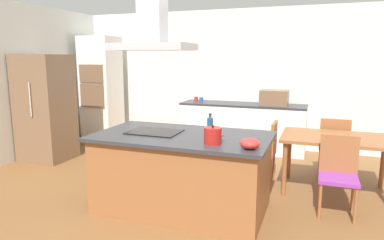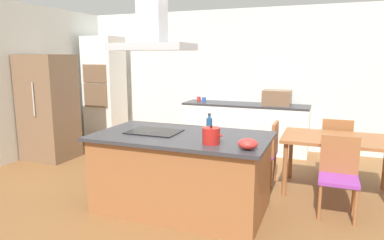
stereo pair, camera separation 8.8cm
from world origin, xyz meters
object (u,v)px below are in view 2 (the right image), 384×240
at_px(countertop_microwave, 277,98).
at_px(coffee_mug_blue, 204,100).
at_px(cooktop, 154,132).
at_px(chair_at_left_end, 267,149).
at_px(chair_facing_back_wall, 336,144).
at_px(mixing_bowl, 248,144).
at_px(tea_kettle, 211,136).
at_px(range_hood, 152,28).
at_px(chair_facing_island, 339,171).
at_px(wall_oven_stack, 105,89).
at_px(olive_oil_bottle, 209,126).
at_px(coffee_mug_red, 199,99).
at_px(dining_table, 338,144).
at_px(refrigerator, 49,107).

relative_size(countertop_microwave, coffee_mug_blue, 5.56).
bearing_deg(cooktop, chair_at_left_end, 46.07).
bearing_deg(chair_facing_back_wall, mixing_bowl, -111.34).
xyz_separation_m(tea_kettle, range_hood, (-0.80, 0.29, 1.12)).
relative_size(chair_facing_island, chair_facing_back_wall, 1.00).
relative_size(tea_kettle, chair_at_left_end, 0.26).
bearing_deg(range_hood, mixing_bowl, -16.64).
distance_m(countertop_microwave, wall_oven_stack, 3.60).
distance_m(olive_oil_bottle, mixing_bowl, 0.69).
bearing_deg(cooktop, wall_oven_stack, 133.93).
height_order(tea_kettle, wall_oven_stack, wall_oven_stack).
distance_m(tea_kettle, chair_facing_back_wall, 2.53).
xyz_separation_m(countertop_microwave, chair_facing_island, (1.02, -2.35, -0.53)).
bearing_deg(coffee_mug_red, chair_facing_back_wall, -22.82).
relative_size(coffee_mug_blue, chair_at_left_end, 0.10).
distance_m(cooktop, dining_table, 2.39).
bearing_deg(wall_oven_stack, countertop_microwave, 3.73).
xyz_separation_m(countertop_microwave, dining_table, (1.02, -1.69, -0.37)).
bearing_deg(refrigerator, coffee_mug_blue, 38.64).
relative_size(coffee_mug_blue, wall_oven_stack, 0.04).
height_order(cooktop, chair_facing_back_wall, cooktop).
relative_size(dining_table, chair_facing_island, 1.57).
height_order(coffee_mug_red, dining_table, coffee_mug_red).
xyz_separation_m(olive_oil_bottle, refrigerator, (-3.29, 1.02, -0.10)).
height_order(countertop_microwave, coffee_mug_red, countertop_microwave).
distance_m(olive_oil_bottle, chair_facing_back_wall, 2.32).
distance_m(cooktop, coffee_mug_red, 2.98).
relative_size(mixing_bowl, countertop_microwave, 0.39).
height_order(cooktop, chair_facing_island, cooktop).
height_order(olive_oil_bottle, chair_facing_back_wall, olive_oil_bottle).
bearing_deg(dining_table, cooktop, -150.00).
bearing_deg(tea_kettle, chair_facing_back_wall, 59.54).
height_order(coffee_mug_blue, range_hood, range_hood).
height_order(tea_kettle, chair_facing_back_wall, tea_kettle).
relative_size(wall_oven_stack, refrigerator, 1.21).
xyz_separation_m(cooktop, dining_table, (2.06, 1.19, -0.24)).
height_order(cooktop, wall_oven_stack, wall_oven_stack).
bearing_deg(olive_oil_bottle, cooktop, -173.86).
height_order(coffee_mug_red, chair_at_left_end, coffee_mug_red).
bearing_deg(coffee_mug_red, dining_table, -34.18).
relative_size(cooktop, wall_oven_stack, 0.27).
bearing_deg(olive_oil_bottle, countertop_microwave, 82.37).
distance_m(chair_facing_island, range_hood, 2.66).
bearing_deg(coffee_mug_blue, mixing_bowl, -64.01).
bearing_deg(wall_oven_stack, chair_facing_back_wall, -9.73).
distance_m(olive_oil_bottle, countertop_microwave, 2.83).
bearing_deg(coffee_mug_red, range_hood, -80.13).
xyz_separation_m(wall_oven_stack, chair_facing_island, (4.61, -2.12, -0.59)).
height_order(mixing_bowl, dining_table, mixing_bowl).
bearing_deg(chair_facing_island, coffee_mug_red, 136.84).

